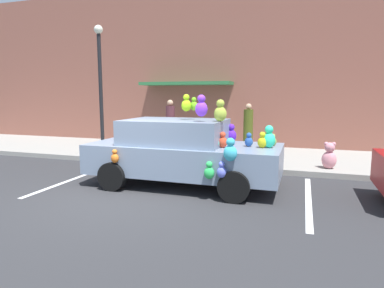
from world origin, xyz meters
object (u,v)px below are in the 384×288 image
Objects in this scene: plush_covered_car at (182,151)px; street_lamp_post at (100,77)px; teddy_bear_on_sidewalk at (329,156)px; pedestrian_walking_past at (248,129)px; pedestrian_near_shopfront at (170,125)px.

street_lamp_post is (-3.61, 2.25, 1.86)m from plush_covered_car.
street_lamp_post is (-6.96, -0.04, 2.18)m from teddy_bear_on_sidewalk.
plush_covered_car reaches higher than teddy_bear_on_sidewalk.
street_lamp_post is 2.49× the size of pedestrian_walking_past.
street_lamp_post is at bearing -179.65° from teddy_bear_on_sidewalk.
pedestrian_walking_past is (2.90, 0.09, -0.06)m from pedestrian_near_shopfront.
pedestrian_near_shopfront reaches higher than teddy_bear_on_sidewalk.
pedestrian_walking_past is at bearing 79.61° from plush_covered_car.
pedestrian_walking_past is (0.83, 4.50, 0.12)m from plush_covered_car.
teddy_bear_on_sidewalk is 5.84m from pedestrian_near_shopfront.
pedestrian_near_shopfront reaches higher than pedestrian_walking_past.
plush_covered_car reaches higher than pedestrian_near_shopfront.
plush_covered_car is at bearing -31.97° from street_lamp_post.
plush_covered_car is at bearing -64.85° from pedestrian_near_shopfront.
pedestrian_near_shopfront is (1.54, 2.16, -1.68)m from street_lamp_post.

